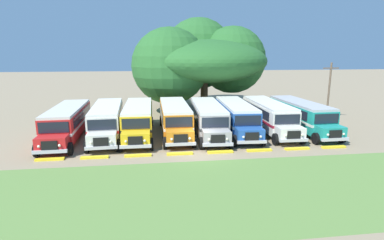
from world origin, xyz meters
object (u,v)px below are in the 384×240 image
Objects in this scene: parked_bus_slot_0 at (67,121)px; parked_bus_slot_6 at (269,115)px; parked_bus_slot_5 at (236,116)px; utility_pole at (329,90)px; parked_bus_slot_3 at (175,117)px; parked_bus_slot_2 at (138,118)px; broad_shade_tree at (201,60)px; parked_bus_slot_7 at (301,114)px; parked_bus_slot_4 at (208,117)px; parked_bus_slot_1 at (107,119)px.

parked_bus_slot_0 and parked_bus_slot_6 have the same top height.
parked_bus_slot_5 is 1.00× the size of parked_bus_slot_6.
parked_bus_slot_3 is at bearing -170.75° from utility_pole.
utility_pole reaches higher than parked_bus_slot_2.
parked_bus_slot_0 is at bearing -137.10° from broad_shade_tree.
parked_bus_slot_7 is 1.66× the size of utility_pole.
parked_bus_slot_2 is 12.72m from parked_bus_slot_6.
parked_bus_slot_4 is 0.59× the size of broad_shade_tree.
parked_bus_slot_6 is (18.98, 0.44, 0.00)m from parked_bus_slot_0.
parked_bus_slot_3 is at bearing 92.60° from parked_bus_slot_2.
broad_shade_tree is at bearing -171.20° from parked_bus_slot_5.
parked_bus_slot_0 and parked_bus_slot_4 have the same top height.
parked_bus_slot_4 is 9.44m from parked_bus_slot_7.
parked_bus_slot_1 is at bearing -172.83° from utility_pole.
parked_bus_slot_6 is 1.00× the size of parked_bus_slot_7.
parked_bus_slot_4 is 1.00× the size of parked_bus_slot_7.
parked_bus_slot_6 is at bearing 93.12° from parked_bus_slot_5.
parked_bus_slot_7 is at bearing 89.47° from parked_bus_slot_2.
parked_bus_slot_5 is at bearing -165.22° from utility_pole.
parked_bus_slot_2 is at bearing -90.48° from parked_bus_slot_4.
parked_bus_slot_5 is at bearing 86.94° from parked_bus_slot_1.
parked_bus_slot_1 is 2.86m from parked_bus_slot_2.
parked_bus_slot_0 and parked_bus_slot_2 have the same top height.
parked_bus_slot_0 is at bearing -86.89° from parked_bus_slot_4.
broad_shade_tree is at bearing -150.25° from parked_bus_slot_7.
parked_bus_slot_0 is at bearing -90.88° from parked_bus_slot_7.
parked_bus_slot_6 is at bearing 90.20° from parked_bus_slot_2.
parked_bus_slot_7 is at bearing 91.18° from parked_bus_slot_5.
utility_pole is (11.33, 2.99, 1.93)m from parked_bus_slot_5.
parked_bus_slot_2 is at bearing -122.11° from broad_shade_tree.
parked_bus_slot_5 is (2.85, 0.33, 0.00)m from parked_bus_slot_4.
parked_bus_slot_0 is 0.59× the size of broad_shade_tree.
parked_bus_slot_4 is at bearing -90.62° from parked_bus_slot_7.
parked_bus_slot_2 is 21.03m from utility_pole.
parked_bus_slot_4 is at bearing 80.80° from parked_bus_slot_3.
parked_bus_slot_7 is at bearing 86.39° from parked_bus_slot_1.
parked_bus_slot_4 is at bearing 87.08° from parked_bus_slot_2.
parked_bus_slot_2 is 1.66× the size of utility_pole.
parked_bus_slot_0 is 27.27m from utility_pole.
broad_shade_tree reaches higher than parked_bus_slot_1.
parked_bus_slot_1 is 15.58m from parked_bus_slot_6.
parked_bus_slot_6 is at bearing 87.01° from parked_bus_slot_1.
parked_bus_slot_7 is (18.85, -0.21, 0.00)m from parked_bus_slot_1.
parked_bus_slot_3 is at bearing 91.80° from parked_bus_slot_0.
parked_bus_slot_1 is 18.85m from parked_bus_slot_7.
parked_bus_slot_0 is 18.98m from parked_bus_slot_6.
parked_bus_slot_5 is at bearing -88.87° from parked_bus_slot_6.
parked_bus_slot_2 and parked_bus_slot_6 have the same top height.
parked_bus_slot_3 is 1.66× the size of utility_pole.
parked_bus_slot_0 is 1.00× the size of parked_bus_slot_4.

